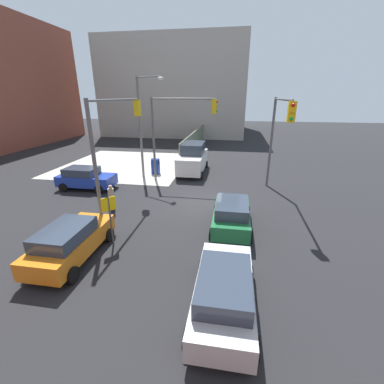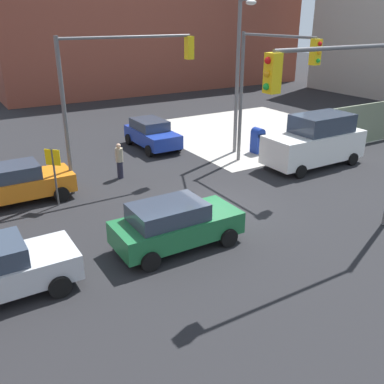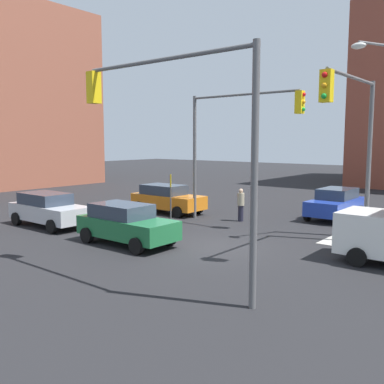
# 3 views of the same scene
# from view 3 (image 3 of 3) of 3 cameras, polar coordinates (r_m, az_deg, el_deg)

# --- Properties ---
(ground_plane) EXTENTS (120.00, 120.00, 0.00)m
(ground_plane) POSITION_cam_3_polar(r_m,az_deg,el_deg) (17.12, 2.78, -7.21)
(ground_plane) COLOR black
(traffic_signal_nw_corner) EXTENTS (6.29, 0.36, 6.50)m
(traffic_signal_nw_corner) POSITION_cam_3_polar(r_m,az_deg,el_deg) (21.50, 5.50, 8.20)
(traffic_signal_nw_corner) COLOR #59595B
(traffic_signal_nw_corner) RESTS_ON ground
(traffic_signal_se_corner) EXTENTS (6.35, 0.36, 6.50)m
(traffic_signal_se_corner) POSITION_cam_3_polar(r_m,az_deg,el_deg) (11.83, -2.01, 9.40)
(traffic_signal_se_corner) COLOR #59595B
(traffic_signal_se_corner) RESTS_ON ground
(traffic_signal_ne_corner) EXTENTS (0.36, 5.08, 6.50)m
(traffic_signal_ne_corner) POSITION_cam_3_polar(r_m,az_deg,el_deg) (16.87, 20.85, 7.93)
(traffic_signal_ne_corner) COLOR #59595B
(traffic_signal_ne_corner) RESTS_ON ground
(warning_sign_two_way) EXTENTS (0.48, 0.48, 2.40)m
(warning_sign_two_way) POSITION_cam_3_polar(r_m,az_deg,el_deg) (22.92, -2.87, 0.52)
(warning_sign_two_way) COLOR #4C4C4C
(warning_sign_two_way) RESTS_ON ground
(coupe_orange) EXTENTS (4.37, 2.02, 1.62)m
(coupe_orange) POSITION_cam_3_polar(r_m,az_deg,el_deg) (24.79, -3.34, -0.85)
(coupe_orange) COLOR orange
(coupe_orange) RESTS_ON ground
(hatchback_silver) EXTENTS (4.49, 2.02, 1.62)m
(hatchback_silver) POSITION_cam_3_polar(r_m,az_deg,el_deg) (22.04, -18.58, -2.16)
(hatchback_silver) COLOR #B7BABF
(hatchback_silver) RESTS_ON ground
(sedan_green) EXTENTS (4.27, 2.02, 1.62)m
(sedan_green) POSITION_cam_3_polar(r_m,az_deg,el_deg) (17.49, -8.81, -4.15)
(sedan_green) COLOR #1E6638
(sedan_green) RESTS_ON ground
(coupe_blue) EXTENTS (2.02, 4.10, 1.62)m
(coupe_blue) POSITION_cam_3_polar(r_m,az_deg,el_deg) (24.11, 18.56, -1.42)
(coupe_blue) COLOR #1E389E
(coupe_blue) RESTS_ON ground
(pedestrian_crossing) EXTENTS (0.36, 0.36, 1.70)m
(pedestrian_crossing) POSITION_cam_3_polar(r_m,az_deg,el_deg) (22.28, 6.52, -1.65)
(pedestrian_crossing) COLOR #9E937A
(pedestrian_crossing) RESTS_ON ground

